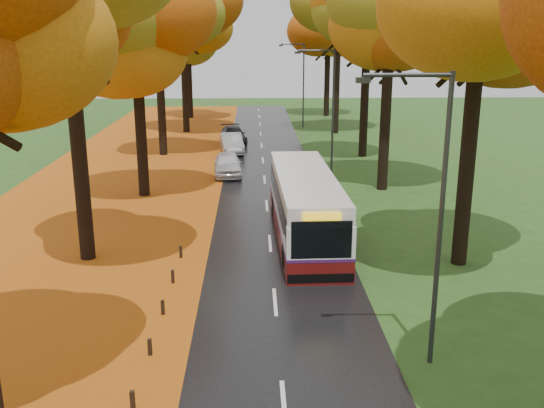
{
  "coord_description": "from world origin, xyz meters",
  "views": [
    {
      "loc": [
        -0.71,
        -6.99,
        8.88
      ],
      "look_at": [
        0.0,
        15.25,
        2.6
      ],
      "focal_mm": 40.0,
      "sensor_mm": 36.0,
      "label": 1
    }
  ],
  "objects_px": {
    "streetlamp_near": "(433,200)",
    "car_silver": "(231,143)",
    "car_white": "(228,164)",
    "car_dark": "(233,135)",
    "bus": "(305,205)",
    "streetlamp_far": "(301,78)",
    "streetlamp_mid": "(329,104)"
  },
  "relations": [
    {
      "from": "car_white",
      "to": "car_silver",
      "type": "bearing_deg",
      "value": 86.29
    },
    {
      "from": "car_silver",
      "to": "streetlamp_far",
      "type": "bearing_deg",
      "value": 56.78
    },
    {
      "from": "car_dark",
      "to": "car_silver",
      "type": "bearing_deg",
      "value": -99.1
    },
    {
      "from": "car_dark",
      "to": "bus",
      "type": "bearing_deg",
      "value": -89.86
    },
    {
      "from": "bus",
      "to": "car_white",
      "type": "relative_size",
      "value": 2.58
    },
    {
      "from": "streetlamp_near",
      "to": "bus",
      "type": "bearing_deg",
      "value": 102.38
    },
    {
      "from": "streetlamp_near",
      "to": "car_silver",
      "type": "relative_size",
      "value": 1.8
    },
    {
      "from": "streetlamp_far",
      "to": "car_silver",
      "type": "bearing_deg",
      "value": -115.67
    },
    {
      "from": "streetlamp_far",
      "to": "car_silver",
      "type": "xyz_separation_m",
      "value": [
        -6.3,
        -13.1,
        -3.94
      ]
    },
    {
      "from": "car_dark",
      "to": "streetlamp_near",
      "type": "bearing_deg",
      "value": -88.86
    },
    {
      "from": "streetlamp_near",
      "to": "car_dark",
      "type": "xyz_separation_m",
      "value": [
        -6.29,
        35.14,
        -4.0
      ]
    },
    {
      "from": "bus",
      "to": "car_silver",
      "type": "distance_m",
      "value": 20.51
    },
    {
      "from": "car_white",
      "to": "car_silver",
      "type": "height_order",
      "value": "car_silver"
    },
    {
      "from": "car_white",
      "to": "car_dark",
      "type": "relative_size",
      "value": 0.92
    },
    {
      "from": "streetlamp_near",
      "to": "car_white",
      "type": "height_order",
      "value": "streetlamp_near"
    },
    {
      "from": "car_silver",
      "to": "streetlamp_mid",
      "type": "bearing_deg",
      "value": -62.27
    },
    {
      "from": "streetlamp_mid",
      "to": "streetlamp_far",
      "type": "height_order",
      "value": "same"
    },
    {
      "from": "bus",
      "to": "car_silver",
      "type": "xyz_separation_m",
      "value": [
        -3.93,
        20.12,
        -0.78
      ]
    },
    {
      "from": "streetlamp_far",
      "to": "streetlamp_mid",
      "type": "bearing_deg",
      "value": -90.0
    },
    {
      "from": "streetlamp_mid",
      "to": "streetlamp_far",
      "type": "relative_size",
      "value": 1.0
    },
    {
      "from": "bus",
      "to": "car_silver",
      "type": "bearing_deg",
      "value": 99.7
    },
    {
      "from": "streetlamp_far",
      "to": "car_dark",
      "type": "relative_size",
      "value": 1.72
    },
    {
      "from": "bus",
      "to": "car_dark",
      "type": "height_order",
      "value": "bus"
    },
    {
      "from": "streetlamp_mid",
      "to": "car_white",
      "type": "bearing_deg",
      "value": 168.24
    },
    {
      "from": "streetlamp_far",
      "to": "car_white",
      "type": "relative_size",
      "value": 1.87
    },
    {
      "from": "car_white",
      "to": "car_silver",
      "type": "xyz_separation_m",
      "value": [
        0.0,
        7.59,
        0.0
      ]
    },
    {
      "from": "car_white",
      "to": "streetlamp_near",
      "type": "bearing_deg",
      "value": -78.6
    },
    {
      "from": "streetlamp_near",
      "to": "car_silver",
      "type": "distance_m",
      "value": 31.78
    },
    {
      "from": "streetlamp_near",
      "to": "car_white",
      "type": "relative_size",
      "value": 1.87
    },
    {
      "from": "streetlamp_mid",
      "to": "car_dark",
      "type": "distance_m",
      "value": 15.11
    },
    {
      "from": "streetlamp_near",
      "to": "streetlamp_far",
      "type": "distance_m",
      "value": 44.0
    },
    {
      "from": "streetlamp_mid",
      "to": "streetlamp_near",
      "type": "bearing_deg",
      "value": -90.0
    }
  ]
}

